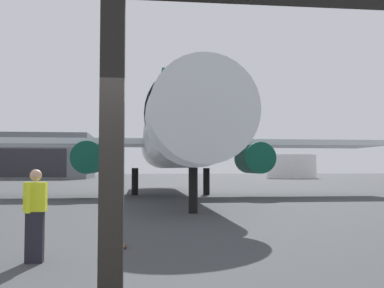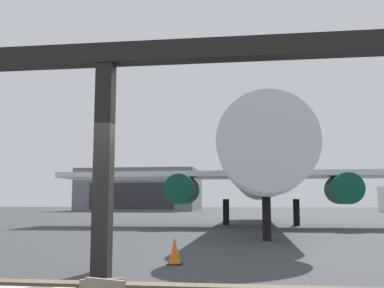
{
  "view_description": "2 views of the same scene",
  "coord_description": "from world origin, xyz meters",
  "px_view_note": "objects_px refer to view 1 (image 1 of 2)",
  "views": [
    {
      "loc": [
        0.23,
        -3.83,
        1.75
      ],
      "look_at": [
        2.22,
        13.36,
        2.69
      ],
      "focal_mm": 42.44,
      "sensor_mm": 36.0,
      "label": 1
    },
    {
      "loc": [
        1.74,
        -5.16,
        1.57
      ],
      "look_at": [
        -0.29,
        10.15,
        3.57
      ],
      "focal_mm": 42.21,
      "sensor_mm": 36.0,
      "label": 2
    }
  ],
  "objects_px": {
    "airplane": "(173,138)",
    "distant_hangar": "(29,157)",
    "ground_crew_worker": "(35,214)",
    "fuel_storage_tank": "(291,167)",
    "traffic_cone": "(118,233)"
  },
  "relations": [
    {
      "from": "airplane",
      "to": "distant_hangar",
      "type": "relative_size",
      "value": 1.36
    },
    {
      "from": "airplane",
      "to": "ground_crew_worker",
      "type": "relative_size",
      "value": 16.95
    },
    {
      "from": "fuel_storage_tank",
      "to": "airplane",
      "type": "bearing_deg",
      "value": -116.34
    },
    {
      "from": "ground_crew_worker",
      "to": "traffic_cone",
      "type": "distance_m",
      "value": 2.11
    },
    {
      "from": "traffic_cone",
      "to": "ground_crew_worker",
      "type": "bearing_deg",
      "value": -136.59
    },
    {
      "from": "distant_hangar",
      "to": "fuel_storage_tank",
      "type": "relative_size",
      "value": 2.45
    },
    {
      "from": "ground_crew_worker",
      "to": "fuel_storage_tank",
      "type": "height_order",
      "value": "fuel_storage_tank"
    },
    {
      "from": "traffic_cone",
      "to": "distant_hangar",
      "type": "xyz_separation_m",
      "value": [
        -19.01,
        72.81,
        3.52
      ]
    },
    {
      "from": "airplane",
      "to": "distant_hangar",
      "type": "height_order",
      "value": "airplane"
    },
    {
      "from": "airplane",
      "to": "fuel_storage_tank",
      "type": "relative_size",
      "value": 3.33
    },
    {
      "from": "ground_crew_worker",
      "to": "traffic_cone",
      "type": "bearing_deg",
      "value": 43.41
    },
    {
      "from": "airplane",
      "to": "ground_crew_worker",
      "type": "height_order",
      "value": "airplane"
    },
    {
      "from": "traffic_cone",
      "to": "fuel_storage_tank",
      "type": "bearing_deg",
      "value": 68.18
    },
    {
      "from": "ground_crew_worker",
      "to": "distant_hangar",
      "type": "relative_size",
      "value": 0.08
    },
    {
      "from": "ground_crew_worker",
      "to": "fuel_storage_tank",
      "type": "xyz_separation_m",
      "value": [
        29.22,
        70.72,
        1.2
      ]
    }
  ]
}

